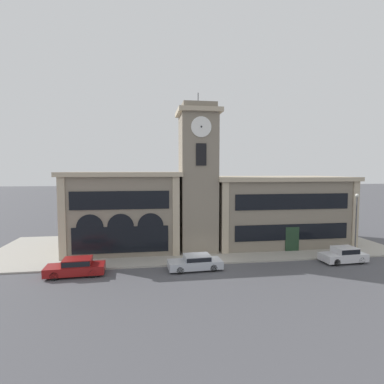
# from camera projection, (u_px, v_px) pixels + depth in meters

# --- Properties ---
(ground_plane) EXTENTS (300.00, 300.00, 0.00)m
(ground_plane) POSITION_uv_depth(u_px,v_px,m) (207.00, 265.00, 27.47)
(ground_plane) COLOR #4C4C51
(sidewalk_kerb) EXTENTS (42.97, 14.10, 0.15)m
(sidewalk_kerb) POSITION_uv_depth(u_px,v_px,m) (195.00, 245.00, 34.43)
(sidewalk_kerb) COLOR #A39E93
(sidewalk_kerb) RESTS_ON ground_plane
(clock_tower) EXTENTS (4.44, 4.44, 16.74)m
(clock_tower) POSITION_uv_depth(u_px,v_px,m) (198.00, 178.00, 31.73)
(clock_tower) COLOR gray
(clock_tower) RESTS_ON ground_plane
(town_hall_left_wing) EXTENTS (12.22, 9.79, 8.51)m
(town_hall_left_wing) POSITION_uv_depth(u_px,v_px,m) (124.00, 210.00, 33.44)
(town_hall_left_wing) COLOR gray
(town_hall_left_wing) RESTS_ON ground_plane
(town_hall_right_wing) EXTENTS (16.01, 9.79, 7.95)m
(town_hall_right_wing) POSITION_uv_depth(u_px,v_px,m) (275.00, 209.00, 36.05)
(town_hall_right_wing) COLOR gray
(town_hall_right_wing) RESTS_ON ground_plane
(parked_car_near) EXTENTS (4.78, 2.13, 1.44)m
(parked_car_near) POSITION_uv_depth(u_px,v_px,m) (76.00, 267.00, 24.70)
(parked_car_near) COLOR maroon
(parked_car_near) RESTS_ON ground_plane
(parked_car_mid) EXTENTS (4.78, 2.15, 1.31)m
(parked_car_mid) POSITION_uv_depth(u_px,v_px,m) (196.00, 262.00, 26.16)
(parked_car_mid) COLOR #B2B7C1
(parked_car_mid) RESTS_ON ground_plane
(parked_car_far) EXTENTS (4.26, 2.05, 1.46)m
(parked_car_far) POSITION_uv_depth(u_px,v_px,m) (344.00, 254.00, 28.21)
(parked_car_far) COLOR silver
(parked_car_far) RESTS_ON ground_plane
(street_lamp) EXTENTS (0.36, 0.36, 6.21)m
(street_lamp) POSITION_uv_depth(u_px,v_px,m) (356.00, 215.00, 30.07)
(street_lamp) COLOR #4C4C51
(street_lamp) RESTS_ON sidewalk_kerb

